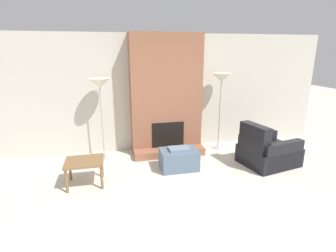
{
  "coord_description": "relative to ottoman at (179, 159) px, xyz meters",
  "views": [
    {
      "loc": [
        -1.23,
        -2.78,
        2.26
      ],
      "look_at": [
        0.0,
        2.6,
        0.64
      ],
      "focal_mm": 28.0,
      "sensor_mm": 36.0,
      "label": 1
    }
  ],
  "objects": [
    {
      "name": "side_table",
      "position": [
        -1.73,
        -0.25,
        0.18
      ],
      "size": [
        0.64,
        0.53,
        0.45
      ],
      "color": "brown",
      "rests_on": "ground_plane"
    },
    {
      "name": "wall_back",
      "position": [
        -0.03,
        1.27,
        1.1
      ],
      "size": [
        7.78,
        0.06,
        2.6
      ],
      "primitive_type": "cube",
      "color": "beige",
      "rests_on": "ground_plane"
    },
    {
      "name": "floor_lamp_left",
      "position": [
        -1.42,
        0.87,
        1.33
      ],
      "size": [
        0.42,
        0.42,
        1.71
      ],
      "color": "#ADADB2",
      "rests_on": "ground_plane"
    },
    {
      "name": "ground_plane",
      "position": [
        -0.03,
        -1.78,
        -0.2
      ],
      "size": [
        24.0,
        24.0,
        0.0
      ],
      "primitive_type": "plane",
      "color": "beige"
    },
    {
      "name": "ottoman",
      "position": [
        0.0,
        0.0,
        0.0
      ],
      "size": [
        0.71,
        0.49,
        0.44
      ],
      "color": "slate",
      "rests_on": "ground_plane"
    },
    {
      "name": "fireplace",
      "position": [
        -0.03,
        1.01,
        1.04
      ],
      "size": [
        1.55,
        0.73,
        2.6
      ],
      "color": "#935B42",
      "rests_on": "ground_plane"
    },
    {
      "name": "floor_lamp_right",
      "position": [
        1.2,
        0.87,
        1.38
      ],
      "size": [
        0.42,
        0.42,
        1.76
      ],
      "color": "#ADADB2",
      "rests_on": "ground_plane"
    },
    {
      "name": "armchair",
      "position": [
        1.77,
        -0.2,
        0.06
      ],
      "size": [
        1.18,
        1.02,
        0.88
      ],
      "rotation": [
        0.0,
        0.0,
        1.77
      ],
      "color": "black",
      "rests_on": "ground_plane"
    }
  ]
}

